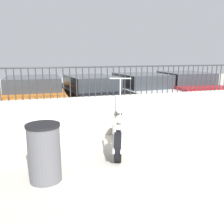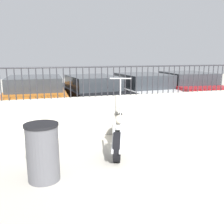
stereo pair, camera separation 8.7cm
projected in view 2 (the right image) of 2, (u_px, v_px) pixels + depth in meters
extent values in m
plane|color=#B7B2A5|center=(224.00, 179.00, 4.17)|extent=(40.00, 40.00, 0.00)
cube|color=beige|center=(149.00, 112.00, 6.84)|extent=(8.82, 0.18, 1.00)
cylinder|color=#2D2D33|center=(0.00, 84.00, 5.62)|extent=(0.02, 0.02, 0.76)
cylinder|color=#2D2D33|center=(8.00, 84.00, 5.67)|extent=(0.02, 0.02, 0.76)
cylinder|color=#2D2D33|center=(15.00, 84.00, 5.71)|extent=(0.02, 0.02, 0.76)
cylinder|color=#2D2D33|center=(22.00, 84.00, 5.75)|extent=(0.02, 0.02, 0.76)
cylinder|color=#2D2D33|center=(29.00, 84.00, 5.80)|extent=(0.02, 0.02, 0.76)
cylinder|color=#2D2D33|center=(37.00, 83.00, 5.84)|extent=(0.02, 0.02, 0.76)
cylinder|color=#2D2D33|center=(43.00, 83.00, 5.88)|extent=(0.02, 0.02, 0.76)
cylinder|color=#2D2D33|center=(50.00, 83.00, 5.93)|extent=(0.02, 0.02, 0.76)
cylinder|color=#2D2D33|center=(57.00, 83.00, 5.97)|extent=(0.02, 0.02, 0.76)
cylinder|color=#2D2D33|center=(64.00, 82.00, 6.01)|extent=(0.02, 0.02, 0.76)
cylinder|color=#2D2D33|center=(70.00, 82.00, 6.06)|extent=(0.02, 0.02, 0.76)
cylinder|color=#2D2D33|center=(77.00, 82.00, 6.10)|extent=(0.02, 0.02, 0.76)
cylinder|color=#2D2D33|center=(83.00, 82.00, 6.15)|extent=(0.02, 0.02, 0.76)
cylinder|color=#2D2D33|center=(89.00, 82.00, 6.19)|extent=(0.02, 0.02, 0.76)
cylinder|color=#2D2D33|center=(96.00, 82.00, 6.23)|extent=(0.02, 0.02, 0.76)
cylinder|color=#2D2D33|center=(102.00, 81.00, 6.28)|extent=(0.02, 0.02, 0.76)
cylinder|color=#2D2D33|center=(108.00, 81.00, 6.32)|extent=(0.02, 0.02, 0.76)
cylinder|color=#2D2D33|center=(114.00, 81.00, 6.36)|extent=(0.02, 0.02, 0.76)
cylinder|color=#2D2D33|center=(119.00, 81.00, 6.41)|extent=(0.02, 0.02, 0.76)
cylinder|color=#2D2D33|center=(125.00, 81.00, 6.45)|extent=(0.02, 0.02, 0.76)
cylinder|color=#2D2D33|center=(131.00, 80.00, 6.50)|extent=(0.02, 0.02, 0.76)
cylinder|color=#2D2D33|center=(137.00, 80.00, 6.54)|extent=(0.02, 0.02, 0.76)
cylinder|color=#2D2D33|center=(142.00, 80.00, 6.58)|extent=(0.02, 0.02, 0.76)
cylinder|color=#2D2D33|center=(148.00, 80.00, 6.63)|extent=(0.02, 0.02, 0.76)
cylinder|color=#2D2D33|center=(153.00, 80.00, 6.67)|extent=(0.02, 0.02, 0.76)
cylinder|color=#2D2D33|center=(158.00, 80.00, 6.71)|extent=(0.02, 0.02, 0.76)
cylinder|color=#2D2D33|center=(164.00, 79.00, 6.76)|extent=(0.02, 0.02, 0.76)
cylinder|color=#2D2D33|center=(169.00, 79.00, 6.80)|extent=(0.02, 0.02, 0.76)
cylinder|color=#2D2D33|center=(174.00, 79.00, 6.84)|extent=(0.02, 0.02, 0.76)
cylinder|color=#2D2D33|center=(179.00, 79.00, 6.89)|extent=(0.02, 0.02, 0.76)
cylinder|color=#2D2D33|center=(184.00, 79.00, 6.93)|extent=(0.02, 0.02, 0.76)
cylinder|color=#2D2D33|center=(189.00, 79.00, 6.98)|extent=(0.02, 0.02, 0.76)
cylinder|color=#2D2D33|center=(194.00, 79.00, 7.02)|extent=(0.02, 0.02, 0.76)
cylinder|color=#2D2D33|center=(199.00, 78.00, 7.06)|extent=(0.02, 0.02, 0.76)
cylinder|color=#2D2D33|center=(203.00, 78.00, 7.11)|extent=(0.02, 0.02, 0.76)
cylinder|color=#2D2D33|center=(208.00, 78.00, 7.15)|extent=(0.02, 0.02, 0.76)
cylinder|color=#2D2D33|center=(213.00, 78.00, 7.19)|extent=(0.02, 0.02, 0.76)
cylinder|color=#2D2D33|center=(217.00, 78.00, 7.24)|extent=(0.02, 0.02, 0.76)
cylinder|color=#2D2D33|center=(222.00, 78.00, 7.28)|extent=(0.02, 0.02, 0.76)
cylinder|color=#2D2D33|center=(151.00, 66.00, 6.57)|extent=(8.82, 0.04, 0.04)
cylinder|color=black|center=(120.00, 124.00, 6.43)|extent=(0.28, 0.57, 0.57)
cylinder|color=black|center=(117.00, 147.00, 4.83)|extent=(0.33, 0.60, 0.59)
cylinder|color=#38383D|center=(119.00, 134.00, 5.63)|extent=(0.59, 1.44, 0.06)
cube|color=silver|center=(119.00, 129.00, 5.66)|extent=(0.28, 0.18, 0.24)
ellipsoid|color=beige|center=(119.00, 119.00, 5.73)|extent=(0.36, 0.54, 0.18)
cube|color=black|center=(118.00, 133.00, 5.09)|extent=(0.25, 0.32, 0.06)
cylinder|color=silver|center=(120.00, 116.00, 6.29)|extent=(0.12, 0.22, 0.51)
sphere|color=silver|center=(120.00, 107.00, 6.18)|extent=(0.11, 0.11, 0.11)
cylinder|color=silver|center=(120.00, 93.00, 6.07)|extent=(0.03, 0.03, 0.69)
cylinder|color=silver|center=(121.00, 78.00, 5.99)|extent=(0.50, 0.21, 0.03)
cylinder|color=silver|center=(121.00, 136.00, 4.83)|extent=(0.33, 0.78, 0.46)
cylinder|color=silver|center=(114.00, 135.00, 4.84)|extent=(0.33, 0.78, 0.46)
cylinder|color=#56565B|center=(43.00, 153.00, 4.06)|extent=(0.52, 0.52, 0.93)
cylinder|color=black|center=(41.00, 125.00, 3.96)|extent=(0.55, 0.55, 0.04)
cylinder|color=black|center=(13.00, 102.00, 9.38)|extent=(0.13, 0.64, 0.64)
cylinder|color=black|center=(60.00, 99.00, 9.82)|extent=(0.13, 0.64, 0.64)
cylinder|color=black|center=(4.00, 117.00, 7.08)|extent=(0.13, 0.64, 0.64)
cylinder|color=black|center=(66.00, 113.00, 7.52)|extent=(0.13, 0.64, 0.64)
cube|color=orange|center=(36.00, 99.00, 8.39)|extent=(1.95, 3.98, 0.69)
cube|color=#2D3338|center=(35.00, 83.00, 8.08)|extent=(1.71, 1.93, 0.42)
cylinder|color=black|center=(62.00, 98.00, 10.06)|extent=(0.18, 0.65, 0.64)
cylinder|color=black|center=(99.00, 96.00, 10.67)|extent=(0.18, 0.65, 0.64)
cylinder|color=black|center=(80.00, 112.00, 7.73)|extent=(0.18, 0.65, 0.64)
cylinder|color=black|center=(126.00, 107.00, 8.34)|extent=(0.18, 0.65, 0.64)
cube|color=black|center=(91.00, 96.00, 9.15)|extent=(2.18, 4.36, 0.62)
cube|color=#2D3338|center=(92.00, 82.00, 8.84)|extent=(1.76, 2.18, 0.45)
cylinder|color=black|center=(108.00, 95.00, 10.89)|extent=(0.16, 0.65, 0.64)
cylinder|color=black|center=(144.00, 93.00, 11.49)|extent=(0.16, 0.65, 0.64)
cylinder|color=black|center=(135.00, 107.00, 8.48)|extent=(0.16, 0.65, 0.64)
cylinder|color=black|center=(178.00, 103.00, 9.08)|extent=(0.16, 0.65, 0.64)
cube|color=silver|center=(140.00, 94.00, 9.94)|extent=(2.17, 4.40, 0.58)
cube|color=#2D3338|center=(143.00, 80.00, 9.62)|extent=(1.81, 2.17, 0.50)
cylinder|color=black|center=(152.00, 93.00, 11.46)|extent=(0.16, 0.65, 0.64)
cylinder|color=black|center=(187.00, 92.00, 11.82)|extent=(0.16, 0.65, 0.64)
cylinder|color=black|center=(178.00, 103.00, 9.01)|extent=(0.16, 0.65, 0.64)
cylinder|color=black|center=(221.00, 102.00, 9.37)|extent=(0.16, 0.65, 0.64)
cube|color=#AD191E|center=(184.00, 91.00, 10.36)|extent=(2.18, 4.28, 0.69)
cube|color=#2D3338|center=(187.00, 78.00, 10.03)|extent=(1.82, 2.12, 0.43)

